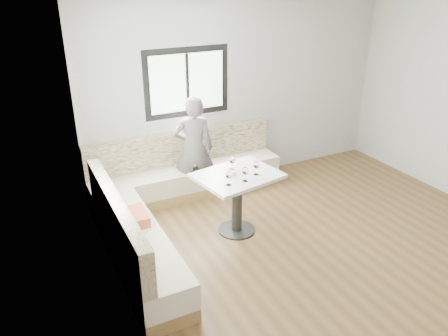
% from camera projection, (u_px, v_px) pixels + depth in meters
% --- Properties ---
extents(room, '(5.01, 5.01, 2.81)m').
position_uv_depth(room, '(343.00, 143.00, 4.72)').
color(room, brown).
rests_on(room, ground).
extents(banquette, '(2.90, 2.80, 0.95)m').
position_uv_depth(banquette, '(167.00, 199.00, 5.81)').
color(banquette, '#9B7646').
rests_on(banquette, ground).
extents(table, '(1.11, 0.93, 0.81)m').
position_uv_depth(table, '(237.00, 189.00, 5.48)').
color(table, black).
rests_on(table, ground).
extents(person, '(0.65, 0.53, 1.56)m').
position_uv_depth(person, '(194.00, 149.00, 6.26)').
color(person, '#534C4F').
rests_on(person, ground).
extents(olive_ramekin, '(0.10, 0.10, 0.04)m').
position_uv_depth(olive_ramekin, '(232.00, 173.00, 5.38)').
color(olive_ramekin, white).
rests_on(olive_ramekin, table).
extents(wine_glass_a, '(0.08, 0.08, 0.18)m').
position_uv_depth(wine_glass_a, '(229.00, 175.00, 5.06)').
color(wine_glass_a, white).
rests_on(wine_glass_a, table).
extents(wine_glass_b, '(0.08, 0.08, 0.18)m').
position_uv_depth(wine_glass_b, '(245.00, 171.00, 5.16)').
color(wine_glass_b, white).
rests_on(wine_glass_b, table).
extents(wine_glass_c, '(0.08, 0.08, 0.18)m').
position_uv_depth(wine_glass_c, '(256.00, 165.00, 5.33)').
color(wine_glass_c, white).
rests_on(wine_glass_c, table).
extents(wine_glass_d, '(0.08, 0.08, 0.18)m').
position_uv_depth(wine_glass_d, '(232.00, 160.00, 5.46)').
color(wine_glass_d, white).
rests_on(wine_glass_d, table).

